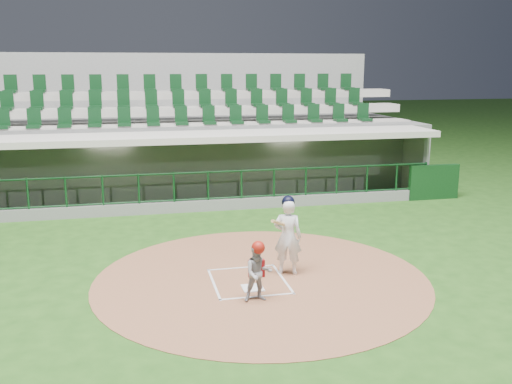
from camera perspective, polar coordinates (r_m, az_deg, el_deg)
ground at (r=12.58m, az=-1.01°, el=-8.49°), size 120.00×120.00×0.00m
dirt_circle at (r=12.45m, az=0.54°, el=-8.68°), size 7.20×7.20×0.01m
home_plate at (r=11.93m, az=-0.33°, el=-9.56°), size 0.43×0.43×0.02m
batter_box_chalk at (r=12.30m, az=-0.73°, el=-8.90°), size 1.55×1.80×0.01m
dugout_structure at (r=19.83m, az=-5.15°, el=2.15°), size 16.40×3.70×3.00m
seating_deck at (r=22.75m, az=-6.54°, el=4.64°), size 17.00×6.72×5.15m
batter at (r=12.48m, az=3.19°, el=-4.32°), size 0.90×0.95×1.77m
catcher at (r=11.14m, az=0.21°, el=-7.95°), size 0.56×0.44×1.22m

